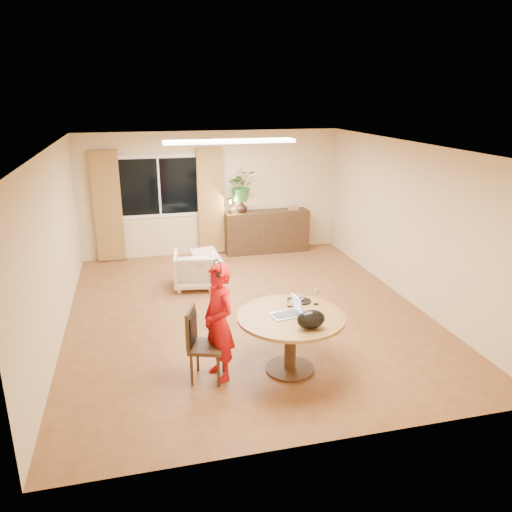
{
  "coord_description": "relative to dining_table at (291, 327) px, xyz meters",
  "views": [
    {
      "loc": [
        -1.6,
        -7.14,
        3.34
      ],
      "look_at": [
        0.11,
        -0.2,
        0.99
      ],
      "focal_mm": 35.0,
      "sensor_mm": 36.0,
      "label": 1
    }
  ],
  "objects": [
    {
      "name": "ceiling",
      "position": [
        -0.14,
        1.85,
        2.0
      ],
      "size": [
        6.5,
        6.5,
        0.0
      ],
      "primitive_type": "plane",
      "rotation": [
        3.14,
        0.0,
        0.0
      ],
      "color": "white",
      "rests_on": "wall_back"
    },
    {
      "name": "wall_back",
      "position": [
        -0.14,
        5.1,
        0.7
      ],
      "size": [
        5.5,
        0.0,
        5.5
      ],
      "primitive_type": "plane",
      "rotation": [
        1.57,
        0.0,
        0.0
      ],
      "color": "#D6BE8B",
      "rests_on": "floor"
    },
    {
      "name": "wall_left",
      "position": [
        -2.89,
        1.85,
        0.7
      ],
      "size": [
        0.0,
        6.5,
        6.5
      ],
      "primitive_type": "plane",
      "rotation": [
        1.57,
        0.0,
        1.57
      ],
      "color": "#D6BE8B",
      "rests_on": "floor"
    },
    {
      "name": "window",
      "position": [
        -1.24,
        5.09,
        0.9
      ],
      "size": [
        1.7,
        0.03,
        1.3
      ],
      "color": "white",
      "rests_on": "wall_back"
    },
    {
      "name": "laptop",
      "position": [
        -0.07,
        0.0,
        0.28
      ],
      "size": [
        0.4,
        0.29,
        0.24
      ],
      "primitive_type": null,
      "rotation": [
        0.0,
        0.0,
        0.15
      ],
      "color": "#B7B7BC",
      "rests_on": "dining_table"
    },
    {
      "name": "pot_lid",
      "position": [
        0.27,
        0.36,
        0.18
      ],
      "size": [
        0.24,
        0.24,
        0.04
      ],
      "primitive_type": null,
      "rotation": [
        0.0,
        0.0,
        0.03
      ],
      "color": "white",
      "rests_on": "dining_table"
    },
    {
      "name": "desk_lamp",
      "position": [
        0.19,
        4.81,
        0.48
      ],
      "size": [
        0.15,
        0.15,
        0.33
      ],
      "primitive_type": null,
      "rotation": [
        0.0,
        0.0,
        0.07
      ],
      "color": "black",
      "rests_on": "sideboard"
    },
    {
      "name": "tumbler",
      "position": [
        0.07,
        0.26,
        0.21
      ],
      "size": [
        0.09,
        0.09,
        0.11
      ],
      "primitive_type": null,
      "rotation": [
        0.0,
        0.0,
        0.28
      ],
      "color": "white",
      "rests_on": "dining_table"
    },
    {
      "name": "dining_chair",
      "position": [
        -1.03,
        0.05,
        -0.14
      ],
      "size": [
        0.55,
        0.53,
        0.92
      ],
      "primitive_type": null,
      "rotation": [
        0.0,
        0.0,
        -0.35
      ],
      "color": "black",
      "rests_on": "floor"
    },
    {
      "name": "floor",
      "position": [
        -0.14,
        1.85,
        -0.6
      ],
      "size": [
        6.5,
        6.5,
        0.0
      ],
      "primitive_type": "plane",
      "color": "brown",
      "rests_on": "ground"
    },
    {
      "name": "handbag",
      "position": [
        0.11,
        -0.39,
        0.27
      ],
      "size": [
        0.35,
        0.21,
        0.23
      ],
      "primitive_type": null,
      "rotation": [
        0.0,
        0.0,
        0.05
      ],
      "color": "black",
      "rests_on": "dining_table"
    },
    {
      "name": "armchair",
      "position": [
        -0.8,
        3.12,
        -0.27
      ],
      "size": [
        0.8,
        0.82,
        0.66
      ],
      "primitive_type": "imported",
      "rotation": [
        0.0,
        0.0,
        3.0
      ],
      "color": "beige",
      "rests_on": "floor"
    },
    {
      "name": "ceiling_panel",
      "position": [
        -0.14,
        3.05,
        1.97
      ],
      "size": [
        2.2,
        0.35,
        0.05
      ],
      "primitive_type": "cube",
      "color": "white",
      "rests_on": "ceiling"
    },
    {
      "name": "bouquet",
      "position": [
        0.45,
        4.86,
        0.89
      ],
      "size": [
        0.61,
        0.53,
        0.66
      ],
      "primitive_type": "imported",
      "rotation": [
        0.0,
        0.0,
        0.02
      ],
      "color": "#2C6425",
      "rests_on": "vase"
    },
    {
      "name": "curtain_left",
      "position": [
        -2.29,
        5.01,
        0.55
      ],
      "size": [
        0.55,
        0.08,
        2.25
      ],
      "primitive_type": "cube",
      "color": "brown",
      "rests_on": "wall_back"
    },
    {
      "name": "wine_glass",
      "position": [
        0.41,
        0.24,
        0.26
      ],
      "size": [
        0.08,
        0.08,
        0.2
      ],
      "primitive_type": null,
      "rotation": [
        0.0,
        0.0,
        -0.16
      ],
      "color": "white",
      "rests_on": "dining_table"
    },
    {
      "name": "wall_right",
      "position": [
        2.61,
        1.85,
        0.7
      ],
      "size": [
        0.0,
        6.5,
        6.5
      ],
      "primitive_type": "plane",
      "rotation": [
        1.57,
        0.0,
        -1.57
      ],
      "color": "#D6BE8B",
      "rests_on": "floor"
    },
    {
      "name": "book_stack",
      "position": [
        1.6,
        4.86,
        0.36
      ],
      "size": [
        0.23,
        0.19,
        0.08
      ],
      "primitive_type": null,
      "rotation": [
        0.0,
        0.0,
        -0.18
      ],
      "color": "#8F6249",
      "rests_on": "sideboard"
    },
    {
      "name": "vase",
      "position": [
        0.44,
        4.86,
        0.44
      ],
      "size": [
        0.25,
        0.25,
        0.25
      ],
      "primitive_type": "imported",
      "rotation": [
        0.0,
        0.0,
        0.07
      ],
      "color": "black",
      "rests_on": "sideboard"
    },
    {
      "name": "throw",
      "position": [
        -0.6,
        3.04,
        0.08
      ],
      "size": [
        0.55,
        0.63,
        0.03
      ],
      "primitive_type": null,
      "rotation": [
        0.0,
        0.0,
        0.19
      ],
      "color": "beige",
      "rests_on": "armchair"
    },
    {
      "name": "dining_table",
      "position": [
        0.0,
        0.0,
        0.0
      ],
      "size": [
        1.33,
        1.33,
        0.76
      ],
      "color": "brown",
      "rests_on": "floor"
    },
    {
      "name": "sideboard",
      "position": [
        1.0,
        4.86,
        -0.14
      ],
      "size": [
        1.82,
        0.44,
        0.91
      ],
      "primitive_type": "cube",
      "color": "black",
      "rests_on": "floor"
    },
    {
      "name": "curtain_right",
      "position": [
        -0.19,
        5.01,
        0.55
      ],
      "size": [
        0.55,
        0.08,
        2.25
      ],
      "primitive_type": "cube",
      "color": "brown",
      "rests_on": "wall_back"
    },
    {
      "name": "child",
      "position": [
        -0.88,
        0.07,
        0.13
      ],
      "size": [
        0.62,
        0.5,
        1.46
      ],
      "primitive_type": "imported",
      "rotation": [
        0.0,
        0.0,
        -1.24
      ],
      "color": "red",
      "rests_on": "floor"
    }
  ]
}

